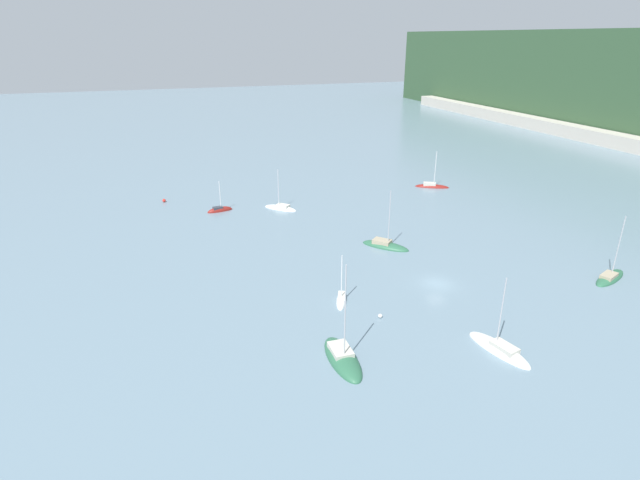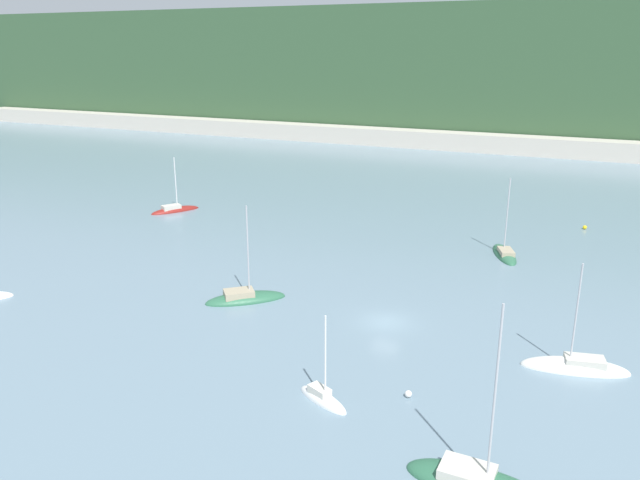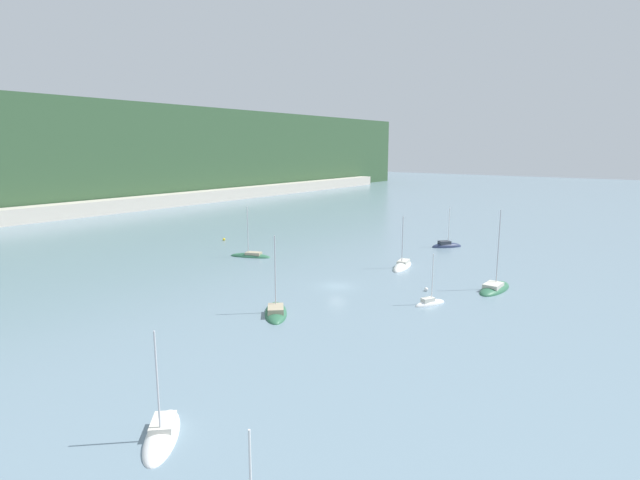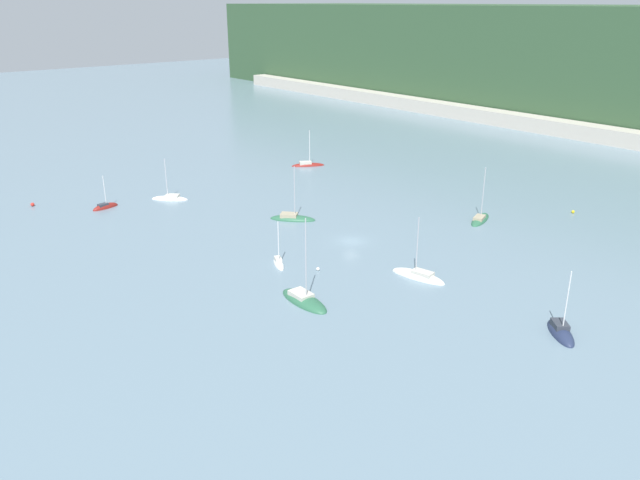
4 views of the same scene
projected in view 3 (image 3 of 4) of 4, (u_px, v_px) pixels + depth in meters
ground_plane at (337, 286)px, 72.03m from camera, size 600.00×600.00×0.00m
shore_town_strip at (20, 215)px, 130.91m from camera, size 347.32×6.00×4.15m
sailboat_0 at (251, 256)px, 91.35m from camera, size 4.91×8.08×9.94m
sailboat_3 at (276, 313)px, 60.24m from camera, size 7.74×7.26×10.29m
sailboat_4 at (402, 267)px, 83.44m from camera, size 8.40×3.91×9.60m
sailboat_5 at (494, 289)px, 70.33m from camera, size 8.58×3.22×12.14m
sailboat_6 at (446, 246)px, 100.38m from camera, size 6.26×5.73×8.82m
sailboat_7 at (430, 304)px, 63.77m from camera, size 4.77×3.11×7.23m
sailboat_8 at (162, 435)px, 34.69m from camera, size 6.67×6.47×8.59m
mooring_buoy_0 at (426, 289)px, 69.69m from camera, size 0.51×0.51×0.51m
mooring_buoy_1 at (224, 239)px, 107.16m from camera, size 0.54×0.54×0.54m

